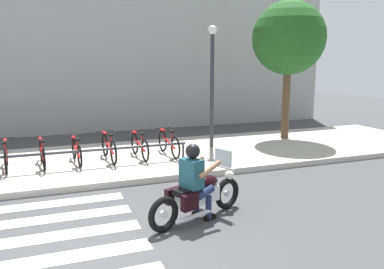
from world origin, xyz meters
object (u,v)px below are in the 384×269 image
Objects in this scene: bicycle_2 at (42,153)px; street_lamp at (212,76)px; bicycle_4 at (109,148)px; bike_rack at (78,152)px; bicycle_5 at (140,146)px; tree_near_rack at (289,39)px; rider at (195,177)px; motorcycle at (198,196)px; bicycle_6 at (169,143)px; bicycle_1 at (6,156)px; bicycle_3 at (77,151)px.

street_lamp reaches higher than bicycle_2.
bike_rack is at bearing -147.11° from bicycle_4.
bicycle_5 is 6.38m from tree_near_rack.
rider is at bearing -135.58° from tree_near_rack.
motorcycle is 0.37m from rider.
bicycle_2 is at bearing 179.99° from bicycle_6.
rider is at bearing -78.82° from bicycle_4.
bicycle_1 is at bearing -180.00° from bicycle_6.
bicycle_1 is (-3.50, 4.32, 0.04)m from motorcycle.
bike_rack is 7.96m from tree_near_rack.
bicycle_5 is at bearing 0.03° from bicycle_4.
bicycle_6 is at bearing -0.01° from bicycle_5.
rider reaches higher than bicycle_3.
street_lamp reaches higher than bicycle_1.
tree_near_rack reaches higher than bike_rack.
motorcycle reaches higher than bicycle_2.
tree_near_rack is at bearing 7.26° from bicycle_2.
bicycle_1 is at bearing -179.96° from bicycle_3.
rider is 0.84× the size of bicycle_4.
bicycle_4 is 1.02m from bike_rack.
bicycle_4 is 0.86m from bicycle_5.
street_lamp is (5.91, 0.63, 1.90)m from bicycle_1.
bicycle_5 is (2.57, -0.00, 0.00)m from bicycle_2.
rider is at bearing -59.37° from bicycle_2.
bicycle_2 is 0.99× the size of bicycle_6.
bicycle_6 is 5.65m from tree_near_rack.
motorcycle is 1.25× the size of bicycle_6.
street_lamp is (4.19, 1.18, 1.82)m from bike_rack.
bicycle_3 is 0.56m from bike_rack.
street_lamp is (2.48, 4.97, 1.58)m from rider.
street_lamp is (2.48, 0.63, 1.90)m from bicycle_5.
bicycle_6 is (0.86, -0.00, 0.01)m from bicycle_5.
bicycle_6 reaches higher than bicycle_3.
bicycle_3 is 0.33× the size of tree_near_rack.
bicycle_2 is 0.29× the size of bike_rack.
bicycle_1 is 4.28m from bicycle_6.
bicycle_5 is (-0.08, 4.32, 0.04)m from motorcycle.
bicycle_1 is at bearing 162.09° from bike_rack.
tree_near_rack is at bearing 9.20° from bicycle_4.
bike_rack is (-0.86, -0.55, 0.07)m from bicycle_4.
rider is at bearing -161.14° from motorcycle.
bicycle_2 is 1.02m from bike_rack.
street_lamp is (2.40, 4.94, 1.94)m from motorcycle.
tree_near_rack is at bearing 7.59° from street_lamp.
bicycle_1 is 0.98× the size of bicycle_2.
bicycle_6 is at bearing 12.17° from bike_rack.
bicycle_6 is at bearing -158.89° from street_lamp.
motorcycle is 8.22m from tree_near_rack.
bicycle_1 is 1.80m from bike_rack.
tree_near_rack is (8.05, 1.03, 3.10)m from bicycle_2.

